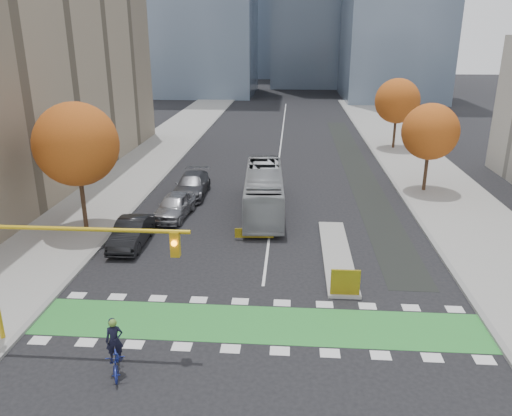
% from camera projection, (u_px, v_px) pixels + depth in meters
% --- Properties ---
extents(ground, '(300.00, 300.00, 0.00)m').
position_uv_depth(ground, '(256.00, 344.00, 20.49)').
color(ground, black).
rests_on(ground, ground).
extents(sidewalk_west, '(7.00, 120.00, 0.15)m').
position_uv_depth(sidewalk_west, '(107.00, 191.00, 40.23)').
color(sidewalk_west, gray).
rests_on(sidewalk_west, ground).
extents(sidewalk_east, '(7.00, 120.00, 0.15)m').
position_uv_depth(sidewalk_east, '(450.00, 199.00, 38.36)').
color(sidewalk_east, gray).
rests_on(sidewalk_east, ground).
extents(curb_west, '(0.30, 120.00, 0.16)m').
position_uv_depth(curb_west, '(150.00, 192.00, 39.99)').
color(curb_west, gray).
rests_on(curb_west, ground).
extents(curb_east, '(0.30, 120.00, 0.16)m').
position_uv_depth(curb_east, '(403.00, 198.00, 38.60)').
color(curb_east, gray).
rests_on(curb_east, ground).
extents(bike_crossing, '(20.00, 3.00, 0.01)m').
position_uv_depth(bike_crossing, '(258.00, 324.00, 21.90)').
color(bike_crossing, '#2C8633').
rests_on(bike_crossing, ground).
extents(centre_line, '(0.15, 70.00, 0.01)m').
position_uv_depth(centre_line, '(281.00, 143.00, 58.15)').
color(centre_line, silver).
rests_on(centre_line, ground).
extents(bike_lane_paint, '(2.50, 50.00, 0.01)m').
position_uv_depth(bike_lane_paint, '(356.00, 166.00, 48.22)').
color(bike_lane_paint, black).
rests_on(bike_lane_paint, ground).
extents(median_island, '(1.60, 10.00, 0.16)m').
position_uv_depth(median_island, '(337.00, 254.00, 28.66)').
color(median_island, gray).
rests_on(median_island, ground).
extents(hazard_board, '(1.40, 0.12, 1.30)m').
position_uv_depth(hazard_board, '(345.00, 282.00, 23.90)').
color(hazard_board, yellow).
rests_on(hazard_board, median_island).
extents(tree_west, '(5.20, 5.20, 8.22)m').
position_uv_depth(tree_west, '(76.00, 144.00, 30.76)').
color(tree_west, '#332114').
rests_on(tree_west, ground).
extents(tree_east_near, '(4.40, 4.40, 7.08)m').
position_uv_depth(tree_east_near, '(430.00, 132.00, 38.77)').
color(tree_east_near, '#332114').
rests_on(tree_east_near, ground).
extents(tree_east_far, '(4.80, 4.80, 7.65)m').
position_uv_depth(tree_east_far, '(397.00, 101.00, 53.68)').
color(tree_east_far, '#332114').
rests_on(tree_east_far, ground).
extents(traffic_signal_west, '(8.53, 0.56, 5.20)m').
position_uv_depth(traffic_signal_west, '(50.00, 254.00, 19.22)').
color(traffic_signal_west, '#BF9914').
rests_on(traffic_signal_west, ground).
extents(cyclist, '(1.25, 2.08, 2.27)m').
position_uv_depth(cyclist, '(116.00, 355.00, 18.56)').
color(cyclist, navy).
rests_on(cyclist, ground).
extents(bus, '(3.17, 11.17, 3.08)m').
position_uv_depth(bus, '(264.00, 191.00, 35.35)').
color(bus, '#9A9DA1').
rests_on(bus, ground).
extents(parked_car_a, '(2.45, 5.08, 1.67)m').
position_uv_depth(parked_car_a, '(174.00, 206.00, 34.46)').
color(parked_car_a, gray).
rests_on(parked_car_a, ground).
extents(parked_car_b, '(1.79, 4.90, 1.61)m').
position_uv_depth(parked_car_b, '(131.00, 233.00, 29.86)').
color(parked_car_b, black).
rests_on(parked_car_b, ground).
extents(parked_car_c, '(2.42, 5.84, 1.69)m').
position_uv_depth(parked_car_c, '(192.00, 185.00, 39.15)').
color(parked_car_c, '#4A4B4F').
rests_on(parked_car_c, ground).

